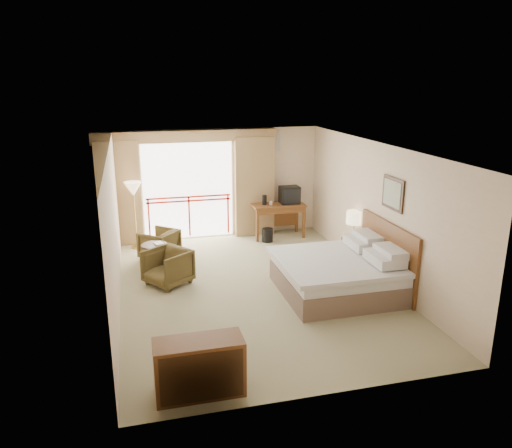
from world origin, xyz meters
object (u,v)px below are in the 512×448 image
object	(u,v)px
floor_lamp	(133,191)
armchair_far	(160,258)
desk	(277,211)
tv	(290,195)
bed	(340,274)
armchair_near	(169,284)
side_table	(155,253)
nightstand	(353,251)
table_lamp	(354,218)
dresser	(199,367)
wastebasket	(267,235)

from	to	relation	value
floor_lamp	armchair_far	bearing A→B (deg)	-61.48
desk	tv	xyz separation A→B (m)	(0.30, -0.06, 0.40)
bed	armchair_near	distance (m)	3.32
armchair_far	floor_lamp	bearing A→B (deg)	-109.83
armchair_far	side_table	xyz separation A→B (m)	(-0.14, -0.78, 0.40)
tv	side_table	xyz separation A→B (m)	(-3.45, -1.66, -0.66)
desk	tv	world-z (taller)	tv
nightstand	table_lamp	xyz separation A→B (m)	(0.00, 0.05, 0.74)
desk	side_table	world-z (taller)	desk
armchair_far	side_table	bearing A→B (deg)	31.77
dresser	nightstand	bearing A→B (deg)	47.83
wastebasket	armchair_far	size ratio (longest dim) A/B	0.46
table_lamp	dresser	world-z (taller)	table_lamp
bed	armchair_far	size ratio (longest dim) A/B	2.92
wastebasket	tv	bearing A→B (deg)	26.54
wastebasket	dresser	bearing A→B (deg)	-113.56
dresser	table_lamp	bearing A→B (deg)	48.20
wastebasket	floor_lamp	xyz separation A→B (m)	(-3.13, 0.33, 1.20)
table_lamp	floor_lamp	size ratio (longest dim) A/B	0.38
bed	tv	world-z (taller)	tv
desk	floor_lamp	world-z (taller)	floor_lamp
armchair_far	floor_lamp	size ratio (longest dim) A/B	0.46
desk	nightstand	bearing A→B (deg)	-69.09
floor_lamp	armchair_near	bearing A→B (deg)	-77.30
armchair_far	armchair_near	size ratio (longest dim) A/B	0.94
desk	dresser	xyz separation A→B (m)	(-2.86, -6.12, -0.29)
desk	tv	distance (m)	0.51
nightstand	floor_lamp	xyz separation A→B (m)	(-4.53, 2.23, 1.09)
table_lamp	armchair_far	size ratio (longest dim) A/B	0.82
table_lamp	nightstand	bearing A→B (deg)	-90.00
bed	side_table	bearing A→B (deg)	149.63
armchair_near	dresser	xyz separation A→B (m)	(0.10, -3.66, 0.38)
nightstand	armchair_far	bearing A→B (deg)	159.57
side_table	armchair_far	bearing A→B (deg)	80.11
nightstand	armchair_near	distance (m)	4.00
desk	armchair_near	distance (m)	3.90
floor_lamp	dresser	world-z (taller)	floor_lamp
tv	wastebasket	bearing A→B (deg)	-134.32
armchair_near	bed	bearing A→B (deg)	32.32
armchair_far	wastebasket	bearing A→B (deg)	143.25
tv	floor_lamp	world-z (taller)	floor_lamp
tv	side_table	bearing A→B (deg)	-135.25
nightstand	armchair_far	xyz separation A→B (m)	(-4.05, 1.36, -0.27)
wastebasket	side_table	world-z (taller)	side_table
tv	dresser	world-z (taller)	tv
armchair_near	side_table	xyz separation A→B (m)	(-0.20, 0.73, 0.40)
dresser	desk	bearing A→B (deg)	68.36
table_lamp	dresser	size ratio (longest dim) A/B	0.53
table_lamp	wastebasket	world-z (taller)	table_lamp
side_table	floor_lamp	bearing A→B (deg)	101.56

